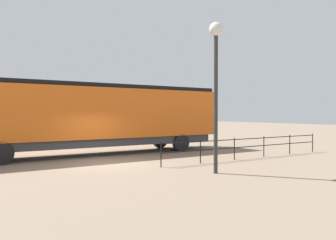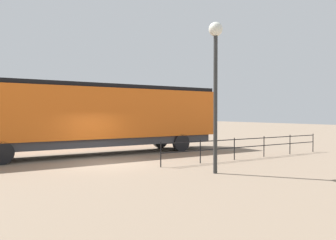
{
  "view_description": "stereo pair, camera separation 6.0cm",
  "coord_description": "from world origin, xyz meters",
  "views": [
    {
      "loc": [
        14.8,
        -5.88,
        2.39
      ],
      "look_at": [
        -0.05,
        3.52,
        2.03
      ],
      "focal_mm": 35.14,
      "sensor_mm": 36.0,
      "label": 1
    },
    {
      "loc": [
        14.83,
        -5.83,
        2.39
      ],
      "look_at": [
        -0.05,
        3.52,
        2.03
      ],
      "focal_mm": 35.14,
      "sensor_mm": 36.0,
      "label": 2
    }
  ],
  "objects": [
    {
      "name": "locomotive",
      "position": [
        -3.42,
        1.3,
        2.28
      ],
      "size": [
        2.86,
        15.77,
        4.05
      ],
      "color": "orange",
      "rests_on": "ground_plane"
    },
    {
      "name": "lamp_post",
      "position": [
        4.8,
        2.7,
        4.38
      ],
      "size": [
        0.56,
        0.56,
        5.99
      ],
      "color": "#2D2D2D",
      "rests_on": "ground_plane"
    },
    {
      "name": "ground_plane",
      "position": [
        0.0,
        0.0,
        0.0
      ],
      "size": [
        120.0,
        120.0,
        0.0
      ],
      "primitive_type": "plane",
      "color": "#84705B"
    },
    {
      "name": "platform_fence",
      "position": [
        2.39,
        7.12,
        0.75
      ],
      "size": [
        0.05,
        11.07,
        1.13
      ],
      "color": "black",
      "rests_on": "ground_plane"
    }
  ]
}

